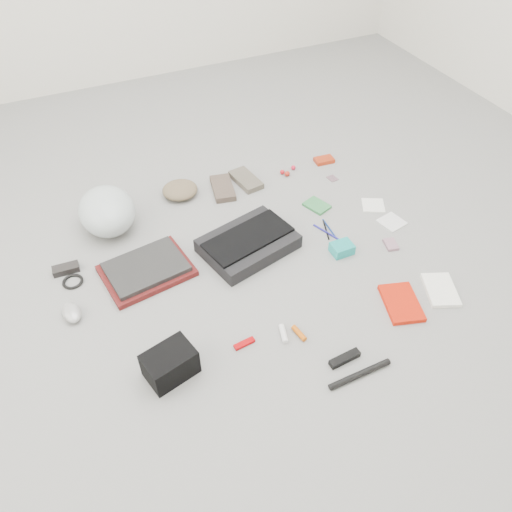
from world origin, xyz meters
name	(u,v)px	position (x,y,z in m)	size (l,w,h in m)	color
ground_plane	(256,264)	(0.00, 0.00, 0.00)	(4.00, 4.00, 0.00)	gray
messenger_bag	(248,244)	(0.01, 0.10, 0.03)	(0.40, 0.28, 0.07)	black
bag_flap	(248,237)	(0.01, 0.10, 0.07)	(0.39, 0.18, 0.01)	black
laptop_sleeve	(147,271)	(-0.45, 0.15, 0.01)	(0.36, 0.27, 0.03)	#5B1514
laptop	(146,267)	(-0.45, 0.15, 0.04)	(0.32, 0.23, 0.02)	black
bike_helmet	(107,211)	(-0.52, 0.51, 0.10)	(0.26, 0.32, 0.19)	silver
beanie	(180,190)	(-0.14, 0.61, 0.03)	(0.18, 0.17, 0.06)	brown
mitten_left	(223,188)	(0.07, 0.55, 0.02)	(0.10, 0.20, 0.03)	brown
mitten_right	(246,180)	(0.20, 0.57, 0.01)	(0.10, 0.20, 0.03)	#5F574A
power_brick	(66,269)	(-0.76, 0.30, 0.01)	(0.11, 0.05, 0.03)	black
cable_coil	(73,282)	(-0.75, 0.22, 0.01)	(0.09, 0.09, 0.01)	black
mouse	(71,312)	(-0.78, 0.04, 0.02)	(0.07, 0.11, 0.04)	#A2A2A2
camera_bag	(170,364)	(-0.50, -0.37, 0.06)	(0.18, 0.12, 0.11)	black
multitool	(244,343)	(-0.22, -0.37, 0.01)	(0.08, 0.02, 0.01)	#9B0003
toiletry_tube_white	(283,334)	(-0.06, -0.39, 0.01)	(0.02, 0.02, 0.08)	silver
toiletry_tube_orange	(299,333)	(-0.01, -0.41, 0.01)	(0.02, 0.02, 0.07)	#C35308
u_lock	(345,358)	(0.09, -0.58, 0.01)	(0.12, 0.03, 0.02)	black
bike_pump	(360,374)	(0.10, -0.66, 0.01)	(0.02, 0.02, 0.25)	black
book_red	(401,303)	(0.44, -0.45, 0.01)	(0.13, 0.20, 0.02)	red
book_white	(440,290)	(0.63, -0.46, 0.01)	(0.12, 0.18, 0.02)	white
notepad	(317,206)	(0.44, 0.24, 0.01)	(0.09, 0.12, 0.01)	#317941
pen_blue	(327,233)	(0.39, 0.05, 0.00)	(0.01, 0.01, 0.16)	navy
pen_black	(326,230)	(0.39, 0.07, 0.00)	(0.01, 0.01, 0.13)	black
pen_navy	(329,228)	(0.41, 0.07, 0.00)	(0.01, 0.01, 0.14)	navy
accordion_wallet	(342,248)	(0.38, -0.09, 0.02)	(0.09, 0.08, 0.05)	teal
card_deck	(391,244)	(0.61, -0.15, 0.01)	(0.05, 0.08, 0.01)	#A17587
napkin_top	(373,205)	(0.70, 0.13, 0.00)	(0.11, 0.11, 0.01)	white
napkin_bottom	(392,222)	(0.71, -0.01, 0.00)	(0.11, 0.11, 0.01)	silver
lollipop_a	(282,172)	(0.41, 0.56, 0.01)	(0.02, 0.02, 0.02)	red
lollipop_b	(287,174)	(0.42, 0.53, 0.01)	(0.03, 0.03, 0.03)	#A82114
lollipop_c	(293,168)	(0.48, 0.57, 0.01)	(0.02, 0.02, 0.02)	red
altoids_tin	(324,160)	(0.67, 0.57, 0.01)	(0.10, 0.07, 0.02)	#B03013
stamp_sheet	(332,178)	(0.63, 0.41, 0.00)	(0.04, 0.05, 0.00)	#765763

